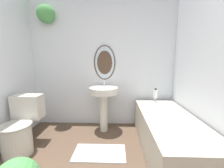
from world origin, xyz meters
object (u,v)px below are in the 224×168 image
(toilet, at_px, (21,127))
(shampoo_bottle, at_px, (155,94))
(pedestal_sink, at_px, (104,98))
(bathtub, at_px, (168,133))

(toilet, xyz_separation_m, shampoo_bottle, (1.99, 0.65, 0.33))
(pedestal_sink, xyz_separation_m, bathtub, (0.91, -0.55, -0.33))
(toilet, xyz_separation_m, bathtub, (2.00, 0.02, -0.07))
(bathtub, bearing_deg, toilet, -179.37)
(bathtub, bearing_deg, pedestal_sink, 148.99)
(pedestal_sink, distance_m, bathtub, 1.12)
(toilet, height_order, shampoo_bottle, shampoo_bottle)
(toilet, relative_size, pedestal_sink, 0.84)
(toilet, distance_m, pedestal_sink, 1.25)
(pedestal_sink, distance_m, shampoo_bottle, 0.91)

